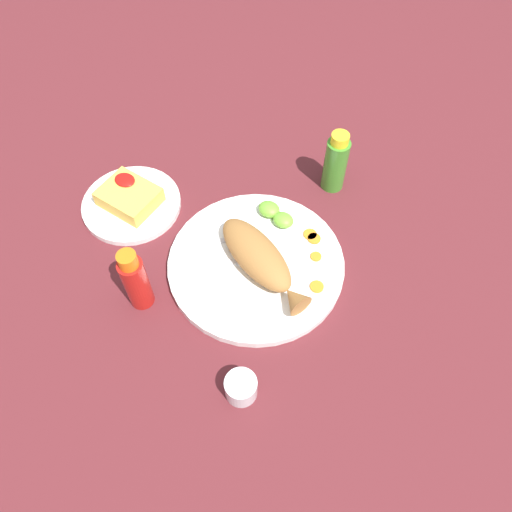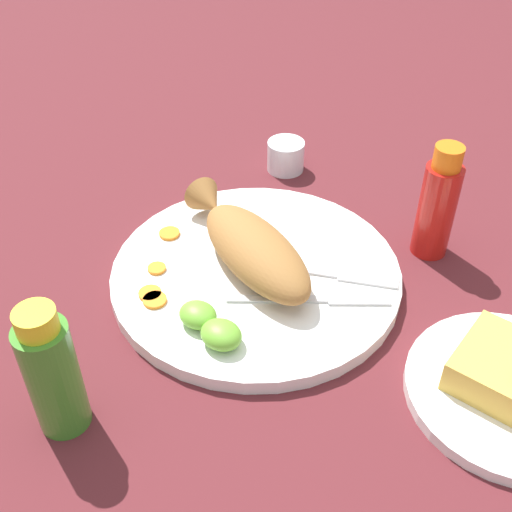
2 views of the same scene
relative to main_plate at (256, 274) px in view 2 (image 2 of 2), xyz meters
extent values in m
plane|color=#561E23|center=(0.00, 0.00, -0.01)|extent=(4.00, 4.00, 0.00)
cylinder|color=white|center=(0.00, 0.00, 0.00)|extent=(0.35, 0.35, 0.02)
ellipsoid|color=#996633|center=(0.00, 0.00, 0.04)|extent=(0.21, 0.14, 0.05)
cone|color=#996633|center=(-0.11, 0.04, 0.04)|extent=(0.06, 0.06, 0.05)
cube|color=silver|center=(0.03, 0.02, 0.01)|extent=(0.11, 0.06, 0.00)
cube|color=silver|center=(0.12, 0.06, 0.01)|extent=(0.07, 0.05, 0.00)
cube|color=silver|center=(0.05, -0.03, 0.01)|extent=(0.10, 0.08, 0.00)
cube|color=silver|center=(0.13, 0.03, 0.01)|extent=(0.07, 0.06, 0.00)
cylinder|color=orange|center=(-0.13, -0.02, 0.01)|extent=(0.03, 0.03, 0.00)
cylinder|color=orange|center=(-0.09, -0.07, 0.01)|extent=(0.02, 0.02, 0.00)
cylinder|color=orange|center=(-0.07, -0.11, 0.01)|extent=(0.03, 0.03, 0.00)
cylinder|color=orange|center=(-0.06, -0.11, 0.01)|extent=(0.03, 0.03, 0.00)
ellipsoid|color=#6BB233|center=(0.01, -0.11, 0.02)|extent=(0.04, 0.04, 0.02)
ellipsoid|color=#6BB233|center=(0.04, -0.12, 0.02)|extent=(0.05, 0.04, 0.03)
cylinder|color=#B21914|center=(0.14, 0.18, 0.05)|extent=(0.05, 0.05, 0.12)
cylinder|color=orange|center=(0.14, 0.18, 0.13)|extent=(0.03, 0.03, 0.03)
cylinder|color=#3D8428|center=(-0.02, -0.27, 0.05)|extent=(0.05, 0.05, 0.13)
cylinder|color=yellow|center=(-0.02, -0.27, 0.13)|extent=(0.04, 0.04, 0.02)
cylinder|color=silver|center=(-0.12, 0.23, 0.01)|extent=(0.06, 0.06, 0.05)
cylinder|color=white|center=(-0.12, 0.23, 0.00)|extent=(0.05, 0.05, 0.02)
cylinder|color=white|center=(0.31, 0.02, 0.00)|extent=(0.21, 0.21, 0.01)
camera|label=1|loc=(-0.29, 0.44, 0.83)|focal=35.00mm
camera|label=2|loc=(0.35, -0.46, 0.51)|focal=45.00mm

